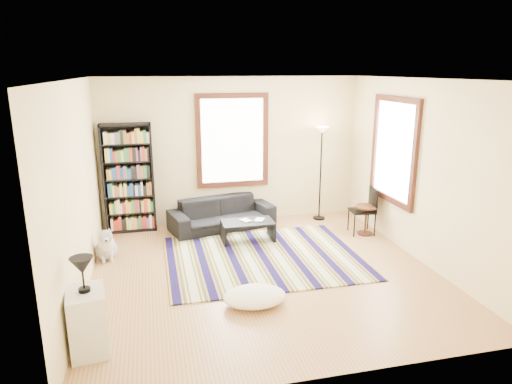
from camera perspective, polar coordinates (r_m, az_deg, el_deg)
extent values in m
cube|color=tan|center=(6.95, 0.96, -10.25)|extent=(5.00, 5.00, 0.10)
cube|color=white|center=(6.28, 1.08, 14.40)|extent=(5.00, 5.00, 0.10)
cube|color=beige|center=(8.91, -3.04, 5.22)|extent=(5.00, 0.10, 2.80)
cube|color=beige|center=(4.16, 9.76, -6.71)|extent=(5.00, 0.10, 2.80)
cube|color=beige|center=(6.36, -21.87, 0.09)|extent=(0.10, 5.00, 2.80)
cube|color=beige|center=(7.50, 20.28, 2.41)|extent=(0.10, 5.00, 2.80)
cube|color=white|center=(8.80, -2.96, 6.42)|extent=(1.20, 0.06, 1.60)
cube|color=white|center=(8.09, 16.85, 5.01)|extent=(0.06, 1.20, 1.60)
cube|color=#130D42|center=(7.39, 0.93, -8.15)|extent=(3.07, 2.46, 0.02)
imported|color=black|center=(8.65, -4.27, -2.72)|extent=(1.21, 2.08, 0.57)
cube|color=black|center=(8.64, -15.62, 1.65)|extent=(0.90, 0.30, 2.00)
cube|color=black|center=(8.03, -1.04, -4.90)|extent=(1.01, 0.77, 0.36)
imported|color=beige|center=(7.95, -1.75, -3.67)|extent=(0.24, 0.22, 0.02)
imported|color=beige|center=(8.04, -0.07, -3.44)|extent=(0.23, 0.25, 0.02)
ellipsoid|color=white|center=(6.01, -0.17, -12.91)|extent=(0.99, 0.87, 0.20)
cylinder|color=#411910|center=(8.55, 13.55, -3.44)|extent=(0.45, 0.45, 0.54)
cube|color=black|center=(8.53, 13.12, -2.31)|extent=(0.47, 0.45, 0.86)
cube|color=silver|center=(5.31, -20.28, -14.95)|extent=(0.44, 0.55, 0.70)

